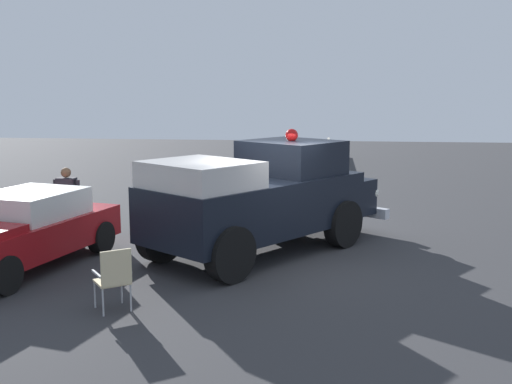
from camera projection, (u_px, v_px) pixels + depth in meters
name	position (u px, v px, depth m)	size (l,w,h in m)	color
ground_plane	(267.00, 260.00, 12.69)	(60.00, 60.00, 0.00)	#333335
vintage_fire_truck	(264.00, 197.00, 13.14)	(6.09, 5.25, 2.59)	black
classic_hot_rod	(20.00, 230.00, 12.01)	(4.66, 2.76, 1.46)	black
lawn_chair_near_truck	(160.00, 205.00, 15.55)	(0.69, 0.69, 1.02)	#B7BABF
lawn_chair_by_car	(114.00, 275.00, 9.64)	(0.69, 0.69, 1.02)	#B7BABF
spectator_seated	(163.00, 201.00, 15.44)	(0.63, 0.65, 1.29)	#383842
spectator_standing	(67.00, 198.00, 14.31)	(0.27, 0.64, 1.68)	#2D334C
traffic_cone	(323.00, 216.00, 15.59)	(0.40, 0.40, 0.64)	orange
background_fence	(328.00, 155.00, 28.51)	(9.83, 0.12, 0.90)	#A8A393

